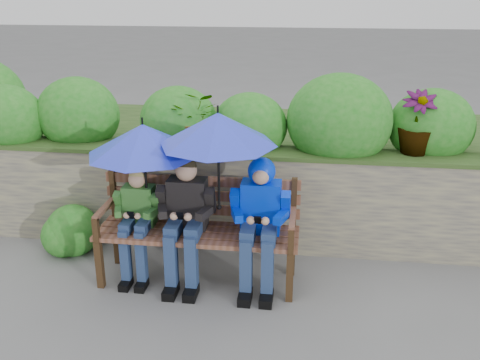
# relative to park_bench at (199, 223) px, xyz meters

# --- Properties ---
(ground) EXTENTS (60.00, 60.00, 0.00)m
(ground) POSITION_rel_park_bench_xyz_m (0.37, -0.03, -0.54)
(ground) COLOR #5D5D5D
(ground) RESTS_ON ground
(garden_backdrop) EXTENTS (8.00, 2.87, 1.85)m
(garden_backdrop) POSITION_rel_park_bench_xyz_m (0.22, 1.56, 0.08)
(garden_backdrop) COLOR #5E5954
(garden_backdrop) RESTS_ON ground
(park_bench) EXTENTS (1.81, 0.53, 0.96)m
(park_bench) POSITION_rel_park_bench_xyz_m (0.00, 0.00, 0.00)
(park_bench) COLOR #332111
(park_bench) RESTS_ON ground
(boy_left) EXTENTS (0.42, 0.48, 1.04)m
(boy_left) POSITION_rel_park_bench_xyz_m (-0.55, -0.07, 0.06)
(boy_left) COLOR #2F6720
(boy_left) RESTS_ON ground
(boy_middle) EXTENTS (0.51, 0.59, 1.17)m
(boy_middle) POSITION_rel_park_bench_xyz_m (-0.10, -0.09, 0.11)
(boy_middle) COLOR black
(boy_middle) RESTS_ON ground
(boy_right) EXTENTS (0.52, 0.63, 1.18)m
(boy_right) POSITION_rel_park_bench_xyz_m (0.56, -0.08, 0.16)
(boy_right) COLOR #0020BF
(boy_right) RESTS_ON ground
(umbrella_left) EXTENTS (1.01, 1.01, 0.80)m
(umbrella_left) POSITION_rel_park_bench_xyz_m (-0.46, -0.02, 0.77)
(umbrella_left) COLOR blue
(umbrella_left) RESTS_ON ground
(umbrella_right) EXTENTS (1.00, 1.00, 0.92)m
(umbrella_right) POSITION_rel_park_bench_xyz_m (0.21, -0.10, 0.91)
(umbrella_right) COLOR blue
(umbrella_right) RESTS_ON ground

